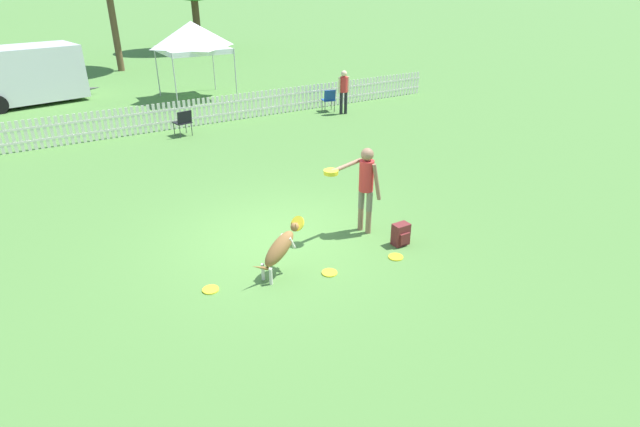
% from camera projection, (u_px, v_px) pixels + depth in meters
% --- Properties ---
extents(ground_plane, '(240.00, 240.00, 0.00)m').
position_uv_depth(ground_plane, '(281.00, 238.00, 9.71)').
color(ground_plane, '#4C7A38').
extents(handler_person, '(1.12, 0.46, 1.73)m').
position_uv_depth(handler_person, '(364.00, 181.00, 9.47)').
color(handler_person, '#8C664C').
rests_on(handler_person, ground_plane).
extents(leaping_dog, '(1.13, 0.49, 0.94)m').
position_uv_depth(leaping_dog, '(280.00, 248.00, 8.30)').
color(leaping_dog, olive).
rests_on(leaping_dog, ground_plane).
extents(frisbee_near_handler, '(0.27, 0.27, 0.02)m').
position_uv_depth(frisbee_near_handler, '(211.00, 290.00, 8.09)').
color(frisbee_near_handler, yellow).
rests_on(frisbee_near_handler, ground_plane).
extents(frisbee_near_dog, '(0.27, 0.27, 0.02)m').
position_uv_depth(frisbee_near_dog, '(330.00, 273.00, 8.55)').
color(frisbee_near_dog, yellow).
rests_on(frisbee_near_dog, ground_plane).
extents(frisbee_midfield, '(0.27, 0.27, 0.02)m').
position_uv_depth(frisbee_midfield, '(396.00, 257.00, 9.03)').
color(frisbee_midfield, yellow).
rests_on(frisbee_midfield, ground_plane).
extents(backpack_on_grass, '(0.31, 0.25, 0.43)m').
position_uv_depth(backpack_on_grass, '(401.00, 234.00, 9.39)').
color(backpack_on_grass, maroon).
rests_on(backpack_on_grass, ground_plane).
extents(picket_fence, '(22.31, 0.04, 0.91)m').
position_uv_depth(picket_fence, '(157.00, 118.00, 16.10)').
color(picket_fence, silver).
rests_on(picket_fence, ground_plane).
extents(folding_chair_blue_left, '(0.53, 0.54, 0.83)m').
position_uv_depth(folding_chair_blue_left, '(329.00, 99.00, 18.42)').
color(folding_chair_blue_left, '#333338').
rests_on(folding_chair_blue_left, ground_plane).
extents(folding_chair_center, '(0.55, 0.57, 0.82)m').
position_uv_depth(folding_chair_center, '(183.00, 121.00, 15.62)').
color(folding_chair_center, '#333338').
rests_on(folding_chair_center, ground_plane).
extents(canopy_tent_main, '(2.49, 2.49, 3.00)m').
position_uv_depth(canopy_tent_main, '(192.00, 37.00, 19.64)').
color(canopy_tent_main, '#B2B2B2').
rests_on(canopy_tent_main, ground_plane).
extents(spectator_standing, '(0.41, 0.27, 1.56)m').
position_uv_depth(spectator_standing, '(344.00, 88.00, 17.95)').
color(spectator_standing, black).
rests_on(spectator_standing, ground_plane).
extents(equipment_trailer, '(6.22, 3.13, 2.16)m').
position_uv_depth(equipment_trailer, '(5.00, 76.00, 18.96)').
color(equipment_trailer, silver).
rests_on(equipment_trailer, ground_plane).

